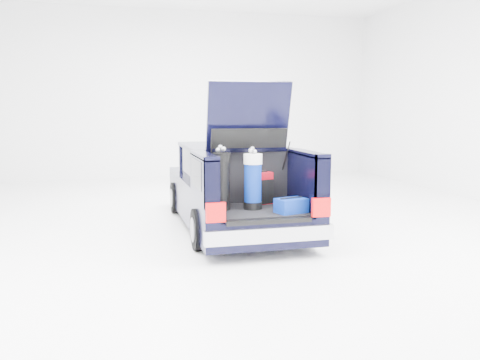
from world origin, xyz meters
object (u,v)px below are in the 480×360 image
object	(u,v)px
car	(232,188)
blue_duffel	(291,205)
blue_golf_bag	(253,181)
red_suitcase	(261,188)
black_golf_bag	(221,181)

from	to	relation	value
car	blue_duffel	world-z (taller)	car
blue_golf_bag	blue_duffel	size ratio (longest dim) A/B	1.89
red_suitcase	black_golf_bag	xyz separation A→B (m)	(-0.70, -0.30, 0.18)
car	red_suitcase	bearing A→B (deg)	-80.64
blue_duffel	blue_golf_bag	bearing A→B (deg)	121.57
car	blue_duffel	size ratio (longest dim) A/B	9.55
black_golf_bag	blue_duffel	xyz separation A→B (m)	(0.91, -0.46, -0.32)
red_suitcase	car	bearing A→B (deg)	81.94
blue_duffel	red_suitcase	bearing A→B (deg)	89.49
car	blue_duffel	bearing A→B (deg)	-78.04
car	black_golf_bag	xyz separation A→B (m)	(-0.50, -1.49, 0.35)
red_suitcase	blue_duffel	size ratio (longest dim) A/B	1.07
blue_duffel	black_golf_bag	bearing A→B (deg)	136.76
blue_golf_bag	red_suitcase	bearing A→B (deg)	65.70
car	black_golf_bag	world-z (taller)	car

